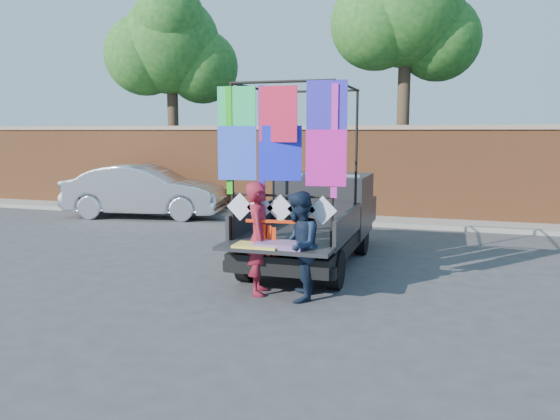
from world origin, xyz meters
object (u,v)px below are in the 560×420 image
(sedan, at_px, (145,191))
(man, at_px, (298,246))
(pickup_truck, at_px, (319,217))
(woman, at_px, (259,238))

(sedan, xyz_separation_m, man, (6.30, -6.22, 0.05))
(pickup_truck, height_order, man, pickup_truck)
(pickup_truck, height_order, woman, pickup_truck)
(pickup_truck, bearing_deg, man, -82.87)
(pickup_truck, xyz_separation_m, woman, (-0.31, -2.57, 0.05))
(pickup_truck, bearing_deg, woman, -96.77)
(pickup_truck, bearing_deg, sedan, 149.47)
(man, bearing_deg, sedan, -144.95)
(sedan, bearing_deg, woman, -146.85)
(pickup_truck, distance_m, sedan, 6.92)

